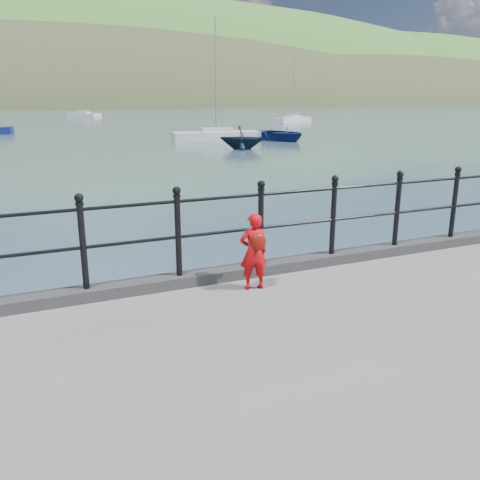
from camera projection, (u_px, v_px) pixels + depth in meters
name	position (u px, v px, depth m)	size (l,w,h in m)	color
ground	(218.00, 340.00, 7.44)	(600.00, 600.00, 0.00)	#2D4251
kerb	(221.00, 274.00, 7.02)	(60.00, 0.30, 0.15)	#28282B
railing	(221.00, 222.00, 6.82)	(18.11, 0.11, 1.20)	black
far_shore	(109.00, 154.00, 239.30)	(830.00, 200.00, 156.00)	#333A21
child	(254.00, 251.00, 6.56)	(0.40, 0.33, 1.01)	red
launch_blue	(280.00, 134.00, 41.76)	(3.82, 5.34, 1.11)	navy
launch_navy	(242.00, 138.00, 34.54)	(2.60, 3.01, 1.59)	black
sailboat_deep	(84.00, 115.00, 91.08)	(5.71, 6.32, 9.66)	white
sailboat_near	(216.00, 136.00, 41.94)	(7.37, 2.84, 9.74)	silver
sailboat_far	(293.00, 120.00, 72.08)	(6.98, 4.59, 9.69)	silver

